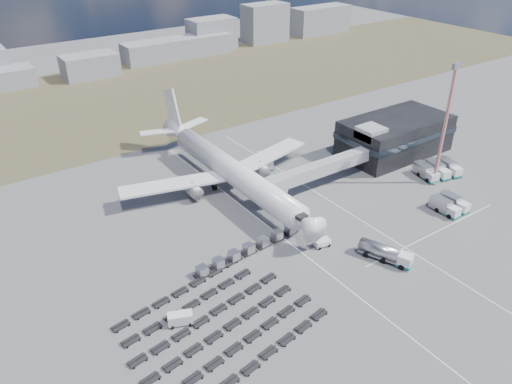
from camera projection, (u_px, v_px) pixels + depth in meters
ground at (317, 255)px, 97.13m from camera, size 420.00×420.00×0.00m
grass_strip at (113, 100)px, 175.79m from camera, size 420.00×90.00×0.01m
lane_markings at (344, 232)px, 104.10m from camera, size 47.12×110.00×0.01m
terminal at (395, 135)px, 135.28m from camera, size 30.40×16.40×11.00m
jet_bridge at (313, 171)px, 117.09m from camera, size 30.30×3.80×7.05m
airliner at (229, 169)px, 117.67m from camera, size 51.59×64.53×17.62m
skyline at (51, 56)px, 196.43m from camera, size 296.55×26.17×25.38m
fuel_tanker at (385, 253)px, 95.01m from camera, size 6.30×10.50×3.32m
pushback_tug at (322, 243)px, 99.43m from camera, size 3.49×2.29×1.47m
utility_van at (180, 319)px, 80.51m from camera, size 4.42×3.23×2.17m
catering_truck at (265, 162)px, 129.68m from camera, size 4.48×6.91×2.94m
service_trucks_near at (450, 205)px, 110.82m from camera, size 5.82×6.96×2.79m
service_trucks_far at (438, 169)px, 125.53m from camera, size 11.21×9.41×2.98m
uld_row at (249, 249)px, 97.02m from camera, size 24.88×3.71×1.92m
baggage_dollies at (216, 325)px, 80.41m from camera, size 33.30×26.61×0.71m
floodlight_mast at (445, 126)px, 115.56m from camera, size 2.80×2.29×29.69m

